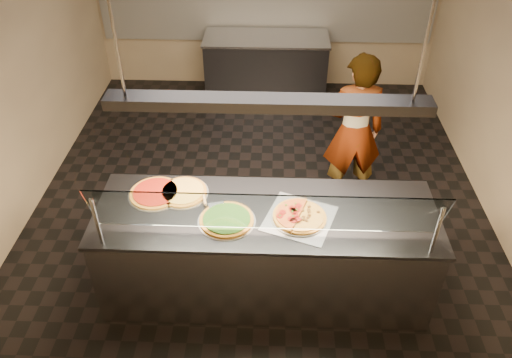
{
  "coord_description": "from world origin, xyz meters",
  "views": [
    {
      "loc": [
        0.12,
        -4.28,
        3.66
      ],
      "look_at": [
        -0.01,
        -0.87,
        1.02
      ],
      "focal_mm": 35.0,
      "sensor_mm": 36.0,
      "label": 1
    }
  ],
  "objects_px": {
    "half_pizza_sausage": "(312,216)",
    "heat_lamp_housing": "(268,103)",
    "pizza_spinach": "(227,219)",
    "pizza_tomato": "(155,192)",
    "perforated_tray": "(299,218)",
    "pizza_spatula": "(210,202)",
    "pizza_cheese": "(183,192)",
    "half_pizza_pepperoni": "(287,215)",
    "worker": "(354,131)",
    "serving_counter": "(265,252)",
    "prep_table": "(266,67)",
    "sneeze_guard": "(266,213)"
  },
  "relations": [
    {
      "from": "prep_table",
      "to": "serving_counter",
      "type": "bearing_deg",
      "value": -88.8
    },
    {
      "from": "pizza_spatula",
      "to": "heat_lamp_housing",
      "type": "relative_size",
      "value": 0.1
    },
    {
      "from": "pizza_cheese",
      "to": "pizza_spatula",
      "type": "bearing_deg",
      "value": -30.31
    },
    {
      "from": "perforated_tray",
      "to": "pizza_tomato",
      "type": "height_order",
      "value": "pizza_tomato"
    },
    {
      "from": "perforated_tray",
      "to": "pizza_spatula",
      "type": "xyz_separation_m",
      "value": [
        -0.75,
        0.15,
        0.02
      ]
    },
    {
      "from": "sneeze_guard",
      "to": "pizza_tomato",
      "type": "relative_size",
      "value": 5.61
    },
    {
      "from": "perforated_tray",
      "to": "half_pizza_sausage",
      "type": "xyz_separation_m",
      "value": [
        0.1,
        0.0,
        0.02
      ]
    },
    {
      "from": "pizza_cheese",
      "to": "pizza_spatula",
      "type": "xyz_separation_m",
      "value": [
        0.25,
        -0.14,
        0.01
      ]
    },
    {
      "from": "pizza_spinach",
      "to": "pizza_tomato",
      "type": "xyz_separation_m",
      "value": [
        -0.64,
        0.32,
        -0.0
      ]
    },
    {
      "from": "pizza_cheese",
      "to": "heat_lamp_housing",
      "type": "relative_size",
      "value": 0.19
    },
    {
      "from": "half_pizza_pepperoni",
      "to": "pizza_cheese",
      "type": "xyz_separation_m",
      "value": [
        -0.89,
        0.29,
        -0.02
      ]
    },
    {
      "from": "half_pizza_sausage",
      "to": "heat_lamp_housing",
      "type": "distance_m",
      "value": 1.06
    },
    {
      "from": "heat_lamp_housing",
      "to": "serving_counter",
      "type": "bearing_deg",
      "value": 0.0
    },
    {
      "from": "pizza_spinach",
      "to": "half_pizza_sausage",
      "type": "bearing_deg",
      "value": 4.44
    },
    {
      "from": "half_pizza_sausage",
      "to": "worker",
      "type": "xyz_separation_m",
      "value": [
        0.52,
        1.44,
        -0.09
      ]
    },
    {
      "from": "half_pizza_pepperoni",
      "to": "worker",
      "type": "bearing_deg",
      "value": 63.49
    },
    {
      "from": "sneeze_guard",
      "to": "pizza_spatula",
      "type": "bearing_deg",
      "value": 138.29
    },
    {
      "from": "perforated_tray",
      "to": "half_pizza_pepperoni",
      "type": "xyz_separation_m",
      "value": [
        -0.1,
        0.0,
        0.03
      ]
    },
    {
      "from": "pizza_spinach",
      "to": "heat_lamp_housing",
      "type": "height_order",
      "value": "heat_lamp_housing"
    },
    {
      "from": "half_pizza_sausage",
      "to": "heat_lamp_housing",
      "type": "bearing_deg",
      "value": 170.58
    },
    {
      "from": "pizza_spinach",
      "to": "pizza_tomato",
      "type": "bearing_deg",
      "value": 153.62
    },
    {
      "from": "serving_counter",
      "to": "half_pizza_sausage",
      "type": "bearing_deg",
      "value": -9.42
    },
    {
      "from": "serving_counter",
      "to": "pizza_spinach",
      "type": "bearing_deg",
      "value": -159.91
    },
    {
      "from": "prep_table",
      "to": "worker",
      "type": "distance_m",
      "value": 2.59
    },
    {
      "from": "pizza_cheese",
      "to": "heat_lamp_housing",
      "type": "bearing_deg",
      "value": -17.31
    },
    {
      "from": "pizza_cheese",
      "to": "half_pizza_pepperoni",
      "type": "bearing_deg",
      "value": -18.04
    },
    {
      "from": "half_pizza_sausage",
      "to": "pizza_cheese",
      "type": "distance_m",
      "value": 1.13
    },
    {
      "from": "pizza_cheese",
      "to": "pizza_spatula",
      "type": "relative_size",
      "value": 1.95
    },
    {
      "from": "pizza_cheese",
      "to": "perforated_tray",
      "type": "bearing_deg",
      "value": -16.31
    },
    {
      "from": "perforated_tray",
      "to": "worker",
      "type": "distance_m",
      "value": 1.57
    },
    {
      "from": "half_pizza_pepperoni",
      "to": "half_pizza_sausage",
      "type": "xyz_separation_m",
      "value": [
        0.2,
        0.0,
        -0.01
      ]
    },
    {
      "from": "pizza_spatula",
      "to": "heat_lamp_housing",
      "type": "bearing_deg",
      "value": -9.62
    },
    {
      "from": "half_pizza_pepperoni",
      "to": "heat_lamp_housing",
      "type": "distance_m",
      "value": 1.0
    },
    {
      "from": "half_pizza_pepperoni",
      "to": "worker",
      "type": "relative_size",
      "value": 0.27
    },
    {
      "from": "pizza_spatula",
      "to": "pizza_cheese",
      "type": "bearing_deg",
      "value": 149.69
    },
    {
      "from": "pizza_cheese",
      "to": "pizza_tomato",
      "type": "distance_m",
      "value": 0.24
    },
    {
      "from": "half_pizza_pepperoni",
      "to": "heat_lamp_housing",
      "type": "bearing_deg",
      "value": 158.91
    },
    {
      "from": "heat_lamp_housing",
      "to": "pizza_spatula",
      "type": "bearing_deg",
      "value": 170.38
    },
    {
      "from": "sneeze_guard",
      "to": "half_pizza_pepperoni",
      "type": "relative_size",
      "value": 5.47
    },
    {
      "from": "pizza_tomato",
      "to": "pizza_spatula",
      "type": "xyz_separation_m",
      "value": [
        0.48,
        -0.12,
        0.01
      ]
    },
    {
      "from": "sneeze_guard",
      "to": "half_pizza_sausage",
      "type": "xyz_separation_m",
      "value": [
        0.37,
        0.28,
        -0.27
      ]
    },
    {
      "from": "pizza_spatula",
      "to": "serving_counter",
      "type": "bearing_deg",
      "value": -9.62
    },
    {
      "from": "serving_counter",
      "to": "half_pizza_pepperoni",
      "type": "height_order",
      "value": "half_pizza_pepperoni"
    },
    {
      "from": "half_pizza_sausage",
      "to": "prep_table",
      "type": "height_order",
      "value": "half_pizza_sausage"
    },
    {
      "from": "prep_table",
      "to": "pizza_cheese",
      "type": "bearing_deg",
      "value": -100.36
    },
    {
      "from": "perforated_tray",
      "to": "half_pizza_pepperoni",
      "type": "distance_m",
      "value": 0.11
    },
    {
      "from": "pizza_spinach",
      "to": "pizza_tomato",
      "type": "height_order",
      "value": "pizza_spinach"
    },
    {
      "from": "sneeze_guard",
      "to": "half_pizza_sausage",
      "type": "distance_m",
      "value": 0.54
    },
    {
      "from": "perforated_tray",
      "to": "half_pizza_pepperoni",
      "type": "bearing_deg",
      "value": 179.8
    },
    {
      "from": "perforated_tray",
      "to": "prep_table",
      "type": "bearing_deg",
      "value": 95.24
    }
  ]
}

